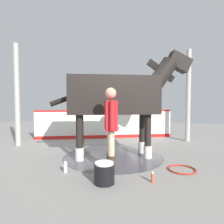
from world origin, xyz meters
TOP-DOWN VIEW (x-y plane):
  - ground_plane at (0.00, 0.00)m, footprint 16.00×16.00m
  - wet_patch at (0.19, -0.01)m, footprint 2.49×2.49m
  - barrier_wall at (-0.39, 2.37)m, footprint 5.00×1.29m
  - roof_post_near at (2.56, 2.16)m, footprint 0.16×0.16m
  - roof_post_far at (-2.90, 0.83)m, footprint 0.16×0.16m
  - horse at (0.31, 0.02)m, footprint 3.49×1.39m
  - handler at (0.26, -0.99)m, footprint 0.32×0.65m
  - wash_bucket at (0.23, -1.62)m, footprint 0.35×0.35m
  - bottle_shampoo at (-0.60, -1.22)m, footprint 0.07×0.07m
  - bottle_spray at (1.04, -1.48)m, footprint 0.06×0.06m
  - hose_coil at (1.68, -0.82)m, footprint 0.56×0.56m

SIDE VIEW (x-z plane):
  - ground_plane at x=0.00m, z-range -0.02..0.00m
  - wet_patch at x=0.19m, z-range 0.00..0.00m
  - hose_coil at x=1.68m, z-range 0.00..0.03m
  - bottle_spray at x=1.04m, z-range -0.01..0.18m
  - bottle_shampoo at x=-0.60m, z-range -0.01..0.21m
  - wash_bucket at x=0.23m, z-range 0.00..0.36m
  - barrier_wall at x=-0.39m, z-range -0.04..1.03m
  - handler at x=0.26m, z-range 0.12..1.77m
  - horse at x=0.31m, z-range 0.17..2.83m
  - roof_post_near at x=2.56m, z-range 0.00..3.16m
  - roof_post_far at x=-2.90m, z-range 0.00..3.16m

